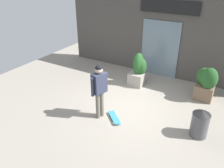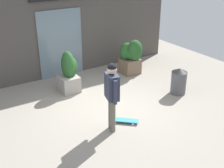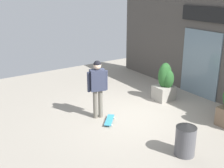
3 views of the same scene
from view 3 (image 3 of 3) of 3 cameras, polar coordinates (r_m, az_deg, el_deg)
name	(u,v)px [view 3 (image 3 of 3)]	position (r m, az deg, el deg)	size (l,w,h in m)	color
ground_plane	(131,116)	(8.94, 3.87, -6.25)	(12.00, 12.00, 0.00)	gray
building_facade	(206,44)	(10.55, 18.12, 7.46)	(8.88, 0.31, 3.75)	#4C4742
skateboarder	(98,83)	(8.42, -2.88, 0.17)	(0.37, 0.60, 1.77)	#666056
skateboard	(109,120)	(8.51, -0.52, -7.13)	(0.67, 0.63, 0.08)	teal
planter_box_right	(165,83)	(10.05, 10.43, 0.15)	(0.62, 0.64, 1.33)	gray
trash_bin	(186,139)	(7.04, 14.32, -10.42)	(0.49, 0.49, 0.84)	#4C4C51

